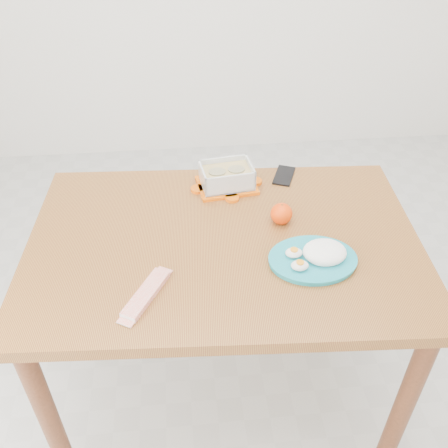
{
  "coord_description": "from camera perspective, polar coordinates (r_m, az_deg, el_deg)",
  "views": [
    {
      "loc": [
        -0.27,
        -1.27,
        1.74
      ],
      "look_at": [
        -0.16,
        -0.12,
        0.81
      ],
      "focal_mm": 40.0,
      "sensor_mm": 36.0,
      "label": 1
    }
  ],
  "objects": [
    {
      "name": "candy_bar",
      "position": [
        1.37,
        -8.92,
        -7.92
      ],
      "size": [
        0.13,
        0.19,
        0.02
      ],
      "primitive_type": "cube",
      "rotation": [
        0.0,
        0.0,
        1.06
      ],
      "color": "red",
      "rests_on": "dining_table"
    },
    {
      "name": "dining_table",
      "position": [
        1.6,
        0.0,
        -4.45
      ],
      "size": [
        1.25,
        0.87,
        0.75
      ],
      "rotation": [
        0.0,
        0.0,
        -0.06
      ],
      "color": "olive",
      "rests_on": "ground"
    },
    {
      "name": "orange_fruit",
      "position": [
        1.58,
        6.58,
        1.18
      ],
      "size": [
        0.07,
        0.07,
        0.07
      ],
      "primitive_type": "sphere",
      "color": "#F53C04",
      "rests_on": "dining_table"
    },
    {
      "name": "rice_plate",
      "position": [
        1.47,
        10.55,
        -3.58
      ],
      "size": [
        0.26,
        0.26,
        0.07
      ],
      "rotation": [
        0.0,
        0.0,
        0.01
      ],
      "color": "teal",
      "rests_on": "dining_table"
    },
    {
      "name": "food_container",
      "position": [
        1.73,
        0.31,
        5.42
      ],
      "size": [
        0.22,
        0.18,
        0.08
      ],
      "rotation": [
        0.0,
        0.0,
        0.13
      ],
      "color": "#E95D07",
      "rests_on": "dining_table"
    },
    {
      "name": "smartphone",
      "position": [
        1.82,
        6.87,
        5.52
      ],
      "size": [
        0.1,
        0.14,
        0.01
      ],
      "primitive_type": "cube",
      "rotation": [
        0.0,
        0.0,
        -0.38
      ],
      "color": "black",
      "rests_on": "dining_table"
    },
    {
      "name": "ground",
      "position": [
        2.18,
        3.9,
        -14.61
      ],
      "size": [
        3.5,
        3.5,
        0.0
      ],
      "primitive_type": "plane",
      "color": "#B7B7B2",
      "rests_on": "ground"
    }
  ]
}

